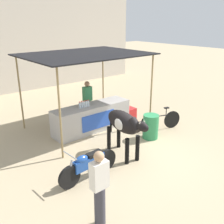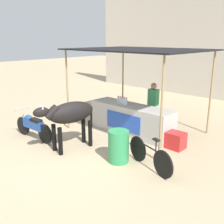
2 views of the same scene
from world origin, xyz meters
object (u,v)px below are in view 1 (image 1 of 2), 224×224
(cooler_box, at_px, (128,114))
(bicycle_leaning, at_px, (161,121))
(motorcycle_parked, at_px, (88,164))
(water_barrel, at_px, (151,127))
(passerby_on_street, at_px, (100,189))
(stall_counter, at_px, (92,118))
(vendor_behind_counter, at_px, (88,101))
(cow, at_px, (124,124))

(cooler_box, relative_size, bicycle_leaning, 0.38)
(motorcycle_parked, bearing_deg, water_barrel, 12.11)
(water_barrel, height_order, passerby_on_street, passerby_on_street)
(bicycle_leaning, bearing_deg, water_barrel, -163.80)
(stall_counter, bearing_deg, cooler_box, -3.24)
(passerby_on_street, bearing_deg, stall_counter, 56.11)
(cooler_box, distance_m, water_barrel, 1.87)
(stall_counter, distance_m, bicycle_leaning, 2.53)
(stall_counter, height_order, water_barrel, stall_counter)
(vendor_behind_counter, height_order, water_barrel, vendor_behind_counter)
(bicycle_leaning, bearing_deg, cow, -166.34)
(cow, relative_size, bicycle_leaning, 1.16)
(water_barrel, xyz_separation_m, cow, (-1.55, -0.34, 0.61))
(vendor_behind_counter, xyz_separation_m, passerby_on_street, (-3.02, -4.74, 0.00))
(stall_counter, relative_size, motorcycle_parked, 1.67)
(vendor_behind_counter, relative_size, cow, 0.89)
(bicycle_leaning, xyz_separation_m, passerby_on_street, (-4.61, -2.36, 0.50))
(vendor_behind_counter, height_order, passerby_on_street, same)
(stall_counter, xyz_separation_m, motorcycle_parked, (-1.92, -2.52, -0.05))
(cow, bearing_deg, stall_counter, 79.07)
(cow, xyz_separation_m, motorcycle_parked, (-1.50, -0.32, -0.61))
(motorcycle_parked, height_order, bicycle_leaning, motorcycle_parked)
(motorcycle_parked, height_order, passerby_on_street, passerby_on_street)
(cow, height_order, bicycle_leaning, cow)
(cooler_box, distance_m, passerby_on_street, 5.90)
(water_barrel, relative_size, cow, 0.45)
(water_barrel, bearing_deg, bicycle_leaning, 16.20)
(stall_counter, relative_size, cow, 1.62)
(cow, relative_size, motorcycle_parked, 1.03)
(motorcycle_parked, bearing_deg, cow, 11.92)
(cooler_box, relative_size, passerby_on_street, 0.36)
(cooler_box, xyz_separation_m, cow, (-2.14, -2.10, 0.79))
(water_barrel, distance_m, motorcycle_parked, 3.12)
(vendor_behind_counter, relative_size, bicycle_leaning, 1.03)
(motorcycle_parked, xyz_separation_m, bicycle_leaning, (3.86, 0.89, -0.08))
(water_barrel, xyz_separation_m, motorcycle_parked, (-3.05, -0.65, 0.01))
(passerby_on_street, bearing_deg, cow, 38.39)
(cow, xyz_separation_m, passerby_on_street, (-2.25, -1.78, -0.18))
(cooler_box, xyz_separation_m, motorcycle_parked, (-3.64, -2.42, 0.19))
(vendor_behind_counter, distance_m, water_barrel, 2.76)
(cooler_box, height_order, cow, cow)
(stall_counter, height_order, passerby_on_street, passerby_on_street)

